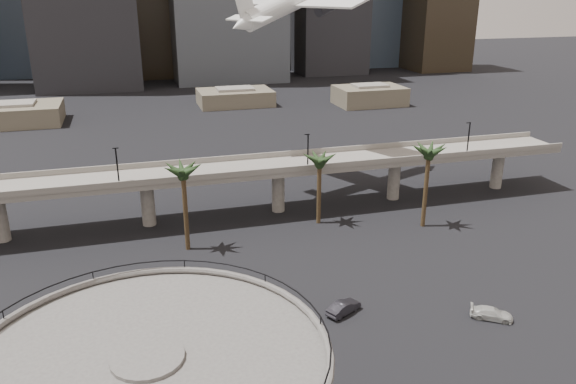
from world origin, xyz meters
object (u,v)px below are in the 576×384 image
object	(u,v)px
overpass	(214,177)
car_c	(492,313)
car_a	(266,349)
car_b	(344,307)

from	to	relation	value
overpass	car_c	distance (m)	48.18
car_a	car_b	xyz separation A→B (m)	(10.97, 5.48, -0.04)
overpass	car_b	xyz separation A→B (m)	(9.87, -33.92, -6.56)
overpass	car_b	size ratio (longest dim) A/B	27.36
overpass	car_a	size ratio (longest dim) A/B	26.99
overpass	car_c	world-z (taller)	overpass
car_c	car_a	bearing A→B (deg)	121.72
car_b	car_c	xyz separation A→B (m)	(16.31, -5.97, -0.08)
car_a	car_c	world-z (taller)	car_a
car_b	car_c	bearing A→B (deg)	-138.11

